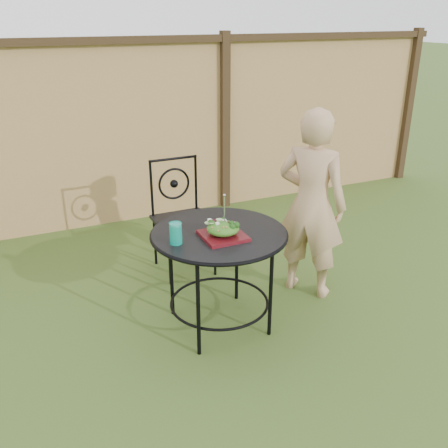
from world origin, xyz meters
The scene contains 9 objects.
ground centered at (0.00, 0.00, 0.00)m, with size 60.00×60.00×0.00m, color #284014.
fence centered at (0.00, 2.19, 0.95)m, with size 8.00×0.12×1.90m.
patio_table centered at (0.27, -0.02, 0.59)m, with size 0.92×0.92×0.72m.
patio_chair centered at (0.33, 0.92, 0.50)m, with size 0.46×0.46×0.95m.
diner centered at (1.10, 0.14, 0.73)m, with size 0.53×0.35×1.46m, color tan.
salad_plate centered at (0.25, -0.11, 0.74)m, with size 0.27×0.27×0.02m, color #4C0A11.
salad centered at (0.25, -0.11, 0.79)m, with size 0.21×0.21×0.08m, color #235614.
fork centered at (0.26, -0.11, 0.92)m, with size 0.01×0.01×0.18m, color silver.
drinking_glass centered at (-0.05, -0.07, 0.79)m, with size 0.08×0.08×0.14m, color #0D9E85.
Camera 1 is at (-0.96, -2.79, 2.07)m, focal length 40.00 mm.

